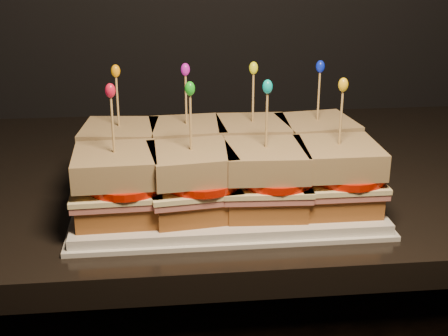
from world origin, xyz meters
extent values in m
cube|color=black|center=(-0.60, 1.68, 0.89)|extent=(2.34, 0.65, 0.04)
cube|color=white|center=(-0.59, 1.53, 0.92)|extent=(0.38, 0.24, 0.02)
cube|color=white|center=(-0.59, 1.53, 0.92)|extent=(0.40, 0.25, 0.01)
cube|color=#572F17|center=(-0.73, 1.59, 0.94)|extent=(0.11, 0.11, 0.03)
cube|color=#CA6664|center=(-0.73, 1.59, 0.96)|extent=(0.12, 0.11, 0.01)
cube|color=#FEEFAB|center=(-0.73, 1.59, 0.97)|extent=(0.12, 0.11, 0.01)
cylinder|color=red|center=(-0.71, 1.58, 0.98)|extent=(0.10, 0.10, 0.01)
cube|color=brown|center=(-0.73, 1.59, 1.00)|extent=(0.11, 0.11, 0.03)
cylinder|color=tan|center=(-0.73, 1.59, 1.04)|extent=(0.00, 0.00, 0.09)
ellipsoid|color=orange|center=(-0.73, 1.59, 1.09)|extent=(0.01, 0.01, 0.02)
cube|color=#572F17|center=(-0.63, 1.59, 0.94)|extent=(0.10, 0.10, 0.03)
cube|color=#CA6664|center=(-0.63, 1.59, 0.96)|extent=(0.11, 0.11, 0.01)
cube|color=#FEEFAB|center=(-0.63, 1.59, 0.97)|extent=(0.11, 0.11, 0.01)
cylinder|color=red|center=(-0.62, 1.58, 0.98)|extent=(0.10, 0.10, 0.01)
cube|color=brown|center=(-0.63, 1.59, 1.00)|extent=(0.10, 0.10, 0.03)
cylinder|color=tan|center=(-0.63, 1.59, 1.04)|extent=(0.00, 0.00, 0.09)
ellipsoid|color=#C418BE|center=(-0.63, 1.59, 1.09)|extent=(0.01, 0.01, 0.02)
cube|color=#572F17|center=(-0.54, 1.59, 0.94)|extent=(0.10, 0.10, 0.03)
cube|color=#CA6664|center=(-0.54, 1.59, 0.96)|extent=(0.11, 0.11, 0.01)
cube|color=#FEEFAB|center=(-0.54, 1.59, 0.97)|extent=(0.11, 0.11, 0.01)
cylinder|color=red|center=(-0.53, 1.58, 0.98)|extent=(0.10, 0.10, 0.01)
cube|color=brown|center=(-0.54, 1.59, 1.00)|extent=(0.10, 0.10, 0.03)
cylinder|color=tan|center=(-0.54, 1.59, 1.04)|extent=(0.00, 0.00, 0.09)
ellipsoid|color=#EEF518|center=(-0.54, 1.59, 1.09)|extent=(0.01, 0.01, 0.02)
cube|color=#572F17|center=(-0.45, 1.59, 0.94)|extent=(0.11, 0.11, 0.03)
cube|color=#CA6664|center=(-0.45, 1.59, 0.96)|extent=(0.12, 0.11, 0.01)
cube|color=#FEEFAB|center=(-0.45, 1.59, 0.97)|extent=(0.12, 0.12, 0.01)
cylinder|color=red|center=(-0.44, 1.58, 0.98)|extent=(0.10, 0.10, 0.01)
cube|color=brown|center=(-0.45, 1.59, 1.00)|extent=(0.11, 0.11, 0.03)
cylinder|color=tan|center=(-0.45, 1.59, 1.04)|extent=(0.00, 0.00, 0.09)
ellipsoid|color=#0C20D0|center=(-0.45, 1.59, 1.09)|extent=(0.01, 0.01, 0.02)
cube|color=#572F17|center=(-0.73, 1.48, 0.94)|extent=(0.10, 0.10, 0.03)
cube|color=#CA6664|center=(-0.73, 1.48, 0.96)|extent=(0.11, 0.10, 0.01)
cube|color=#FEEFAB|center=(-0.73, 1.48, 0.97)|extent=(0.11, 0.11, 0.01)
cylinder|color=red|center=(-0.71, 1.47, 0.98)|extent=(0.10, 0.10, 0.01)
cube|color=brown|center=(-0.73, 1.48, 1.00)|extent=(0.10, 0.10, 0.03)
cylinder|color=tan|center=(-0.73, 1.48, 1.04)|extent=(0.00, 0.00, 0.09)
ellipsoid|color=red|center=(-0.73, 1.48, 1.09)|extent=(0.01, 0.01, 0.02)
cube|color=#572F17|center=(-0.63, 1.48, 0.94)|extent=(0.11, 0.11, 0.03)
cube|color=#CA6664|center=(-0.63, 1.48, 0.96)|extent=(0.12, 0.11, 0.01)
cube|color=#FEEFAB|center=(-0.63, 1.48, 0.97)|extent=(0.12, 0.12, 0.01)
cylinder|color=red|center=(-0.62, 1.47, 0.98)|extent=(0.10, 0.10, 0.01)
cube|color=brown|center=(-0.63, 1.48, 1.00)|extent=(0.11, 0.11, 0.03)
cylinder|color=tan|center=(-0.63, 1.48, 1.04)|extent=(0.00, 0.00, 0.09)
ellipsoid|color=green|center=(-0.63, 1.48, 1.09)|extent=(0.01, 0.01, 0.02)
cube|color=#572F17|center=(-0.54, 1.48, 0.94)|extent=(0.10, 0.10, 0.03)
cube|color=#CA6664|center=(-0.54, 1.48, 0.96)|extent=(0.11, 0.11, 0.01)
cube|color=#FEEFAB|center=(-0.54, 1.48, 0.97)|extent=(0.11, 0.11, 0.01)
cylinder|color=red|center=(-0.53, 1.47, 0.98)|extent=(0.10, 0.10, 0.01)
cube|color=brown|center=(-0.54, 1.48, 1.00)|extent=(0.10, 0.10, 0.03)
cylinder|color=tan|center=(-0.54, 1.48, 1.04)|extent=(0.00, 0.00, 0.09)
ellipsoid|color=#06BAB3|center=(-0.54, 1.48, 1.09)|extent=(0.01, 0.01, 0.02)
cube|color=#572F17|center=(-0.45, 1.48, 0.94)|extent=(0.10, 0.10, 0.03)
cube|color=#CA6664|center=(-0.45, 1.48, 0.96)|extent=(0.11, 0.10, 0.01)
cube|color=#FEEFAB|center=(-0.45, 1.48, 0.97)|extent=(0.11, 0.10, 0.01)
cylinder|color=red|center=(-0.44, 1.47, 0.98)|extent=(0.10, 0.10, 0.01)
cube|color=brown|center=(-0.45, 1.48, 1.00)|extent=(0.10, 0.10, 0.03)
cylinder|color=tan|center=(-0.45, 1.48, 1.04)|extent=(0.00, 0.00, 0.09)
ellipsoid|color=yellow|center=(-0.45, 1.48, 1.09)|extent=(0.01, 0.01, 0.02)
camera|label=1|loc=(-0.67, 0.77, 1.26)|focal=50.00mm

